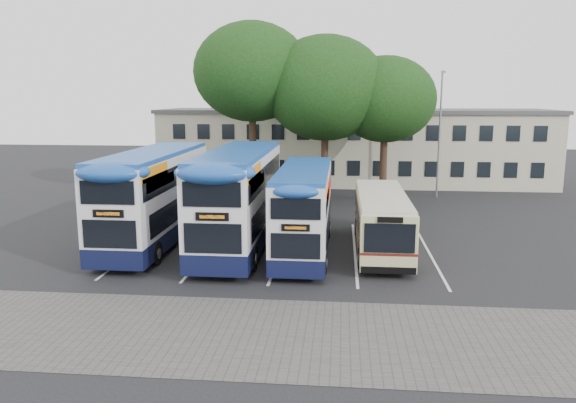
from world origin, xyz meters
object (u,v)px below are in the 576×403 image
Objects in this scene: lamp_post at (440,128)px; bus_dd_mid at (239,194)px; tree_left at (252,72)px; bus_single at (381,218)px; tree_mid at (325,88)px; bus_dd_right at (304,206)px; bus_dd_left at (155,193)px; tree_right at (385,100)px.

lamp_post is 0.79× the size of bus_dd_mid.
tree_left reaches higher than bus_single.
tree_mid is (5.00, -0.11, -1.08)m from tree_left.
lamp_post is 0.93× the size of bus_dd_right.
bus_dd_left is 1.21× the size of bus_single.
tree_left reaches higher than bus_dd_mid.
bus_single is (6.87, 0.21, -1.06)m from bus_dd_mid.
tree_left reaches higher than tree_right.
bus_dd_left is at bearing -104.48° from tree_left.
tree_mid is at bearing -1.30° from tree_left.
bus_dd_left is (-12.11, -12.15, -4.50)m from tree_right.
lamp_post is 19.14m from bus_dd_mid.
tree_right is 0.89× the size of bus_dd_left.
bus_dd_right is (3.20, -0.64, -0.40)m from bus_dd_mid.
tree_right reaches higher than bus_dd_right.
bus_dd_left is at bearing -138.20° from lamp_post.
tree_mid is 4.12m from tree_right.
tree_left is 15.15m from bus_dd_right.
lamp_post reaches higher than bus_single.
bus_dd_right is 1.05× the size of bus_single.
tree_left is 9.23m from tree_right.
tree_left is at bearing 178.70° from tree_mid.
bus_dd_right is at bearing -166.97° from bus_single.
bus_dd_mid is (1.26, -12.21, -6.28)m from tree_left.
tree_left is at bearing -168.83° from lamp_post.
tree_mid is 1.14× the size of tree_right.
bus_dd_mid is (-7.78, -12.47, -4.45)m from tree_right.
bus_dd_right is at bearing -70.87° from tree_left.
bus_dd_right is (-4.58, -13.11, -4.84)m from tree_right.
tree_left is at bearing 124.11° from bus_single.
tree_left is 1.27× the size of bus_dd_right.
bus_dd_mid is (-3.74, -12.10, -5.20)m from tree_mid.
tree_mid is at bearing 104.73° from bus_single.
tree_right is at bearing 1.67° from tree_left.
lamp_post is 0.81× the size of bus_dd_left.
bus_dd_right is (-0.55, -12.74, -5.59)m from tree_mid.
bus_single is at bearing -55.89° from tree_left.
bus_dd_left is at bearing -124.43° from tree_mid.
bus_dd_right is at bearing -7.25° from bus_dd_left.
tree_mid reaches higher than bus_dd_right.
tree_mid is at bearing 55.57° from bus_dd_left.
lamp_post reaches higher than bus_dd_mid.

